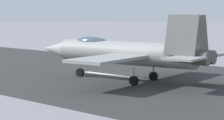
# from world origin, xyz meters

# --- Properties ---
(ground_plane) EXTENTS (400.00, 400.00, 0.00)m
(ground_plane) POSITION_xyz_m (0.00, 0.00, 0.00)
(ground_plane) COLOR gray
(runway_strip) EXTENTS (240.00, 26.00, 0.02)m
(runway_strip) POSITION_xyz_m (-0.02, 0.00, 0.01)
(runway_strip) COLOR #2D2F2E
(runway_strip) RESTS_ON ground
(fighter_jet) EXTENTS (17.72, 15.25, 5.66)m
(fighter_jet) POSITION_xyz_m (-2.80, 1.91, 2.46)
(fighter_jet) COLOR gray
(fighter_jet) RESTS_ON ground
(crew_person) EXTENTS (0.60, 0.48, 1.62)m
(crew_person) POSITION_xyz_m (13.78, -8.00, 0.81)
(crew_person) COLOR #1E2338
(crew_person) RESTS_ON ground
(marker_cone_mid) EXTENTS (0.44, 0.44, 0.55)m
(marker_cone_mid) POSITION_xyz_m (1.55, -11.95, 0.28)
(marker_cone_mid) COLOR orange
(marker_cone_mid) RESTS_ON ground
(marker_cone_far) EXTENTS (0.44, 0.44, 0.55)m
(marker_cone_far) POSITION_xyz_m (24.37, -11.95, 0.28)
(marker_cone_far) COLOR orange
(marker_cone_far) RESTS_ON ground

